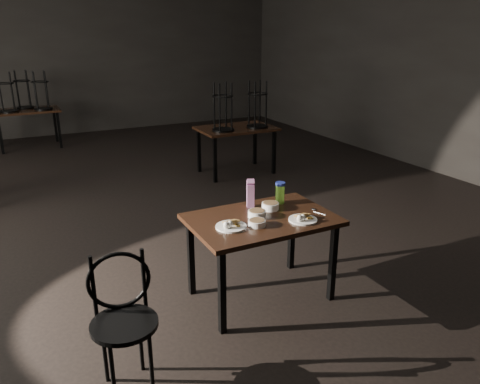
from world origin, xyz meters
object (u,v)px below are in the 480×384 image
water_bottle (280,192)px  bentwood_chair (122,311)px  main_table (262,226)px  juice_carton (250,194)px

water_bottle → bentwood_chair: water_bottle is taller
main_table → bentwood_chair: bearing=-158.9°
water_bottle → bentwood_chair: 1.80m
water_bottle → bentwood_chair: size_ratio=0.22×
juice_carton → water_bottle: (0.28, -0.04, -0.02)m
bentwood_chair → main_table: bearing=29.4°
main_table → juice_carton: juice_carton is taller
juice_carton → water_bottle: juice_carton is taller
water_bottle → bentwood_chair: (-1.62, -0.73, -0.32)m
juice_carton → bentwood_chair: (-1.34, -0.76, -0.34)m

